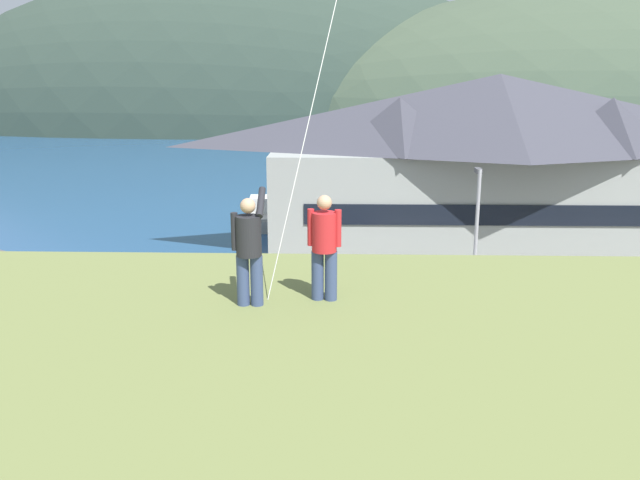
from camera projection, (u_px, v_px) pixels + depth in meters
The scene contains 17 objects.
ground_plane at pixel (353, 440), 20.23m from camera, with size 600.00×600.00×0.00m, color #66604C.
parking_lot_pad at pixel (351, 368), 25.06m from camera, with size 40.00×20.00×0.10m, color gray.
bay_water at pixel (344, 167), 78.33m from camera, with size 360.00×84.00×0.03m, color navy.
far_hill_west_ridge at pixel (242, 127), 134.33m from camera, with size 131.43×52.26×61.11m, color #2D3D33.
far_hill_east_peak at pixel (320, 126), 137.83m from camera, with size 86.89×57.99×57.96m, color #42513D.
far_hill_center_saddle at pixel (629, 130), 127.43m from camera, with size 145.14×69.15×54.26m, color #42513D.
harbor_lodge at pixel (495, 163), 38.54m from camera, with size 27.46×10.42×10.83m.
wharf_dock at pixel (308, 212), 51.41m from camera, with size 3.20×11.61×0.70m.
moored_boat_wharfside at pixel (261, 215), 48.59m from camera, with size 2.53×6.66×2.16m.
parked_car_mid_row_far at pixel (352, 323), 26.70m from camera, with size 4.23×2.12×1.82m.
parked_car_mid_row_near at pixel (130, 381), 21.71m from camera, with size 4.28×2.22×1.82m.
parked_car_lone_by_shed at pixel (307, 405), 20.14m from camera, with size 4.28×2.21×1.82m.
parked_car_front_row_end at pixel (572, 328), 26.25m from camera, with size 4.35×2.35×1.82m.
parked_car_mid_row_center at pixel (138, 321), 26.95m from camera, with size 4.32×2.30×1.82m.
parking_light_pole at pixel (476, 233), 29.29m from camera, with size 0.24×0.78×6.74m.
person_kite_flyer at pixel (249, 247), 10.38m from camera, with size 0.51×0.66×1.86m.
person_companion at pixel (324, 244), 10.63m from camera, with size 0.55×0.40×1.74m.
Camera 1 is at (-0.46, -18.11, 10.94)m, focal length 37.10 mm.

